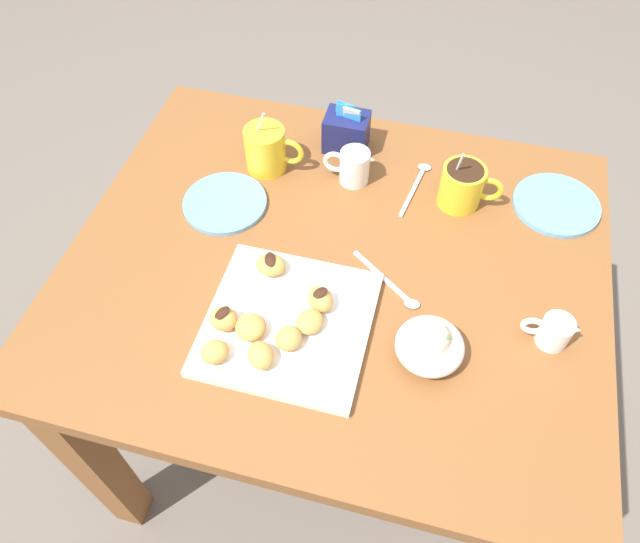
# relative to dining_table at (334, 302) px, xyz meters

# --- Properties ---
(ground_plane) EXTENTS (8.00, 8.00, 0.00)m
(ground_plane) POSITION_rel_dining_table_xyz_m (0.00, 0.00, -0.60)
(ground_plane) COLOR #665B51
(dining_table) EXTENTS (0.98, 0.83, 0.74)m
(dining_table) POSITION_rel_dining_table_xyz_m (0.00, 0.00, 0.00)
(dining_table) COLOR brown
(dining_table) RESTS_ON ground_plane
(pastry_plate_square) EXTENTS (0.27, 0.27, 0.02)m
(pastry_plate_square) POSITION_rel_dining_table_xyz_m (-0.04, -0.16, 0.14)
(pastry_plate_square) COLOR white
(pastry_plate_square) RESTS_ON dining_table
(coffee_mug_yellow_left) EXTENTS (0.12, 0.08, 0.14)m
(coffee_mug_yellow_left) POSITION_rel_dining_table_xyz_m (-0.20, 0.21, 0.19)
(coffee_mug_yellow_left) COLOR yellow
(coffee_mug_yellow_left) RESTS_ON dining_table
(coffee_mug_yellow_right) EXTENTS (0.12, 0.08, 0.13)m
(coffee_mug_yellow_right) POSITION_rel_dining_table_xyz_m (0.20, 0.21, 0.18)
(coffee_mug_yellow_right) COLOR yellow
(coffee_mug_yellow_right) RESTS_ON dining_table
(cream_pitcher_white) EXTENTS (0.10, 0.06, 0.07)m
(cream_pitcher_white) POSITION_rel_dining_table_xyz_m (-0.02, 0.21, 0.18)
(cream_pitcher_white) COLOR white
(cream_pitcher_white) RESTS_ON dining_table
(sugar_caddy) EXTENTS (0.09, 0.07, 0.11)m
(sugar_caddy) POSITION_rel_dining_table_xyz_m (-0.05, 0.31, 0.18)
(sugar_caddy) COLOR #191E51
(sugar_caddy) RESTS_ON dining_table
(ice_cream_bowl) EXTENTS (0.11, 0.11, 0.08)m
(ice_cream_bowl) POSITION_rel_dining_table_xyz_m (0.19, -0.16, 0.17)
(ice_cream_bowl) COLOR white
(ice_cream_bowl) RESTS_ON dining_table
(chocolate_sauce_pitcher) EXTENTS (0.09, 0.05, 0.06)m
(chocolate_sauce_pitcher) POSITION_rel_dining_table_xyz_m (0.38, -0.08, 0.17)
(chocolate_sauce_pitcher) COLOR white
(chocolate_sauce_pitcher) RESTS_ON dining_table
(saucer_sky_left) EXTENTS (0.17, 0.17, 0.01)m
(saucer_sky_left) POSITION_rel_dining_table_xyz_m (-0.25, 0.08, 0.14)
(saucer_sky_left) COLOR #66A8DB
(saucer_sky_left) RESTS_ON dining_table
(saucer_sky_right) EXTENTS (0.17, 0.17, 0.01)m
(saucer_sky_right) POSITION_rel_dining_table_xyz_m (0.39, 0.24, 0.14)
(saucer_sky_right) COLOR #66A8DB
(saucer_sky_right) RESTS_ON dining_table
(loose_spoon_near_saucer) EXTENTS (0.04, 0.16, 0.01)m
(loose_spoon_near_saucer) POSITION_rel_dining_table_xyz_m (0.11, 0.24, 0.14)
(loose_spoon_near_saucer) COLOR silver
(loose_spoon_near_saucer) RESTS_ON dining_table
(loose_spoon_by_plate) EXTENTS (0.14, 0.10, 0.01)m
(loose_spoon_by_plate) POSITION_rel_dining_table_xyz_m (0.11, -0.04, 0.14)
(loose_spoon_by_plate) COLOR silver
(loose_spoon_by_plate) RESTS_ON dining_table
(beignet_0) EXTENTS (0.06, 0.06, 0.03)m
(beignet_0) POSITION_rel_dining_table_xyz_m (-0.01, -0.16, 0.17)
(beignet_0) COLOR #D19347
(beignet_0) RESTS_ON pastry_plate_square
(beignet_1) EXTENTS (0.06, 0.06, 0.03)m
(beignet_1) POSITION_rel_dining_table_xyz_m (-0.06, -0.24, 0.17)
(beignet_1) COLOR #D19347
(beignet_1) RESTS_ON pastry_plate_square
(beignet_2) EXTENTS (0.06, 0.07, 0.04)m
(beignet_2) POSITION_rel_dining_table_xyz_m (-0.00, -0.11, 0.17)
(beignet_2) COLOR #D19347
(beignet_2) RESTS_ON pastry_plate_square
(chocolate_drizzle_2) EXTENTS (0.03, 0.03, 0.00)m
(chocolate_drizzle_2) POSITION_rel_dining_table_xyz_m (-0.00, -0.11, 0.19)
(chocolate_drizzle_2) COLOR #381E11
(chocolate_drizzle_2) RESTS_ON beignet_2
(beignet_3) EXTENTS (0.06, 0.06, 0.03)m
(beignet_3) POSITION_rel_dining_table_xyz_m (-0.03, -0.20, 0.17)
(beignet_3) COLOR #D19347
(beignet_3) RESTS_ON pastry_plate_square
(beignet_4) EXTENTS (0.06, 0.05, 0.03)m
(beignet_4) POSITION_rel_dining_table_xyz_m (-0.14, -0.19, 0.17)
(beignet_4) COLOR #D19347
(beignet_4) RESTS_ON pastry_plate_square
(chocolate_drizzle_4) EXTENTS (0.03, 0.03, 0.00)m
(chocolate_drizzle_4) POSITION_rel_dining_table_xyz_m (-0.14, -0.19, 0.19)
(chocolate_drizzle_4) COLOR #381E11
(chocolate_drizzle_4) RESTS_ON beignet_4
(beignet_5) EXTENTS (0.06, 0.05, 0.03)m
(beignet_5) POSITION_rel_dining_table_xyz_m (-0.10, -0.06, 0.17)
(beignet_5) COLOR #D19347
(beignet_5) RESTS_ON pastry_plate_square
(chocolate_drizzle_5) EXTENTS (0.03, 0.04, 0.00)m
(chocolate_drizzle_5) POSITION_rel_dining_table_xyz_m (-0.10, -0.06, 0.18)
(chocolate_drizzle_5) COLOR #381E11
(chocolate_drizzle_5) RESTS_ON beignet_5
(beignet_6) EXTENTS (0.07, 0.07, 0.03)m
(beignet_6) POSITION_rel_dining_table_xyz_m (-0.10, -0.19, 0.17)
(beignet_6) COLOR #D19347
(beignet_6) RESTS_ON pastry_plate_square
(beignet_7) EXTENTS (0.06, 0.06, 0.03)m
(beignet_7) POSITION_rel_dining_table_xyz_m (-0.14, -0.25, 0.17)
(beignet_7) COLOR #D19347
(beignet_7) RESTS_ON pastry_plate_square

